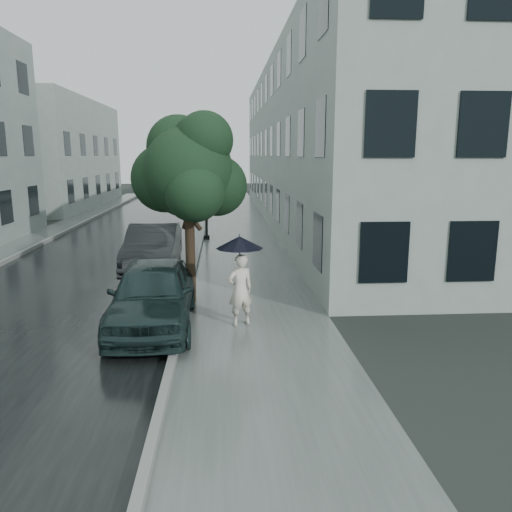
{
  "coord_description": "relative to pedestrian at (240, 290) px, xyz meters",
  "views": [
    {
      "loc": [
        -0.57,
        -10.09,
        3.91
      ],
      "look_at": [
        0.28,
        2.72,
        1.3
      ],
      "focal_mm": 35.0,
      "sensor_mm": 36.0,
      "label": 1
    }
  ],
  "objects": [
    {
      "name": "building_near",
      "position": [
        5.66,
        18.45,
        3.65
      ],
      "size": [
        7.02,
        36.0,
        9.0
      ],
      "color": "#909D96",
      "rests_on": "ground"
    },
    {
      "name": "sidewalk_far",
      "position": [
        -9.31,
        10.95,
        -0.85
      ],
      "size": [
        1.7,
        60.0,
        0.01
      ],
      "primitive_type": "cube",
      "color": "#4C5451",
      "rests_on": "ground"
    },
    {
      "name": "ground",
      "position": [
        0.19,
        -1.05,
        -0.85
      ],
      "size": [
        120.0,
        120.0,
        0.0
      ],
      "primitive_type": "plane",
      "color": "black",
      "rests_on": "ground"
    },
    {
      "name": "building_far_b",
      "position": [
        -13.58,
        28.95,
        3.15
      ],
      "size": [
        7.02,
        18.0,
        8.0
      ],
      "color": "#909D96",
      "rests_on": "ground"
    },
    {
      "name": "lamp_post",
      "position": [
        -1.3,
        12.1,
        2.04
      ],
      "size": [
        0.82,
        0.46,
        5.05
      ],
      "rotation": [
        0.0,
        0.0,
        0.31
      ],
      "color": "black",
      "rests_on": "ground"
    },
    {
      "name": "kerb_far",
      "position": [
        -8.38,
        10.95,
        -0.77
      ],
      "size": [
        0.15,
        60.0,
        0.15
      ],
      "primitive_type": "cube",
      "color": "slate",
      "rests_on": "ground"
    },
    {
      "name": "kerb_near",
      "position": [
        -1.38,
        10.95,
        -0.77
      ],
      "size": [
        0.15,
        60.0,
        0.15
      ],
      "primitive_type": "cube",
      "color": "slate",
      "rests_on": "ground"
    },
    {
      "name": "sidewalk",
      "position": [
        0.44,
        10.95,
        -0.85
      ],
      "size": [
        3.5,
        60.0,
        0.01
      ],
      "primitive_type": "cube",
      "color": "slate",
      "rests_on": "ground"
    },
    {
      "name": "street_tree",
      "position": [
        -1.26,
        2.04,
        2.65
      ],
      "size": [
        3.06,
        2.78,
        5.0
      ],
      "color": "#332619",
      "rests_on": "ground"
    },
    {
      "name": "car_near",
      "position": [
        -2.01,
        0.01,
        -0.07
      ],
      "size": [
        1.94,
        4.59,
        1.55
      ],
      "primitive_type": "imported",
      "rotation": [
        0.0,
        0.0,
        0.02
      ],
      "color": "#192B2B",
      "rests_on": "ground"
    },
    {
      "name": "umbrella",
      "position": [
        -0.01,
        0.04,
        1.11
      ],
      "size": [
        1.37,
        1.37,
        1.21
      ],
      "rotation": [
        0.0,
        0.0,
        -0.31
      ],
      "color": "black",
      "rests_on": "ground"
    },
    {
      "name": "pedestrian",
      "position": [
        0.0,
        0.0,
        0.0
      ],
      "size": [
        0.72,
        0.6,
        1.68
      ],
      "primitive_type": "imported",
      "rotation": [
        0.0,
        0.0,
        3.53
      ],
      "color": "beige",
      "rests_on": "sidewalk"
    },
    {
      "name": "car_far",
      "position": [
        -2.79,
        5.96,
        -0.06
      ],
      "size": [
        1.71,
        4.75,
        1.56
      ],
      "primitive_type": "imported",
      "rotation": [
        0.0,
        0.0,
        0.01
      ],
      "color": "#232528",
      "rests_on": "ground"
    },
    {
      "name": "asphalt_road",
      "position": [
        -4.88,
        10.95,
        -0.85
      ],
      "size": [
        6.85,
        60.0,
        0.0
      ],
      "primitive_type": "cube",
      "color": "black",
      "rests_on": "ground"
    }
  ]
}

